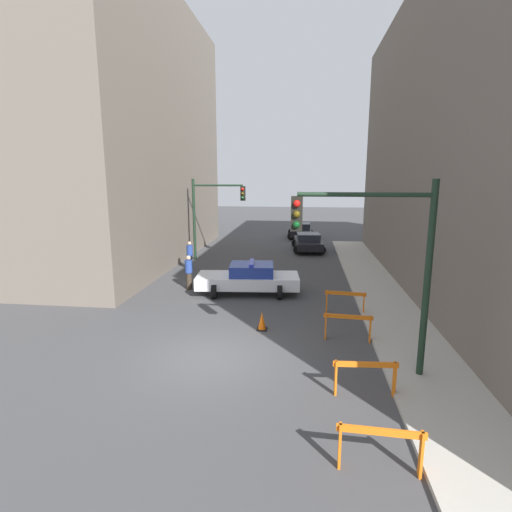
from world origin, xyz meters
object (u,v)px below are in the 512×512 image
barrier_corner (345,299)px  barrier_back (348,323)px  barrier_mid (365,372)px  parked_car_mid (301,230)px  traffic_light_far (210,208)px  pedestrian_crossing (189,272)px  police_car (249,278)px  pedestrian_corner (190,255)px  barrier_front (380,442)px  traffic_cone (262,321)px  traffic_light_near (383,249)px  parked_car_near (308,242)px

barrier_corner → barrier_back: bearing=-93.5°
barrier_mid → parked_car_mid: bearing=94.3°
barrier_mid → barrier_back: same height
traffic_light_far → pedestrian_crossing: bearing=-85.5°
parked_car_mid → barrier_corner: (2.02, -19.79, -0.06)m
police_car → parked_car_mid: size_ratio=1.12×
pedestrian_corner → barrier_corner: size_ratio=1.04×
pedestrian_corner → barrier_front: bearing=146.3°
barrier_back → traffic_cone: 3.00m
barrier_corner → traffic_cone: 3.75m
traffic_light_far → barrier_front: traffic_light_far is taller
traffic_light_far → pedestrian_corner: size_ratio=3.13×
traffic_light_near → barrier_mid: 3.14m
pedestrian_crossing → traffic_light_far: bearing=-24.1°
parked_car_near → parked_car_mid: bearing=91.0°
parked_car_mid → barrier_corner: bearing=-85.4°
barrier_corner → barrier_mid: bearing=-90.8°
traffic_light_near → barrier_mid: bearing=-112.0°
traffic_light_far → parked_car_near: (6.28, 3.85, -2.72)m
parked_car_near → barrier_back: parked_car_near is taller
barrier_corner → police_car: bearing=151.2°
police_car → parked_car_near: police_car is taller
pedestrian_corner → barrier_corner: bearing=169.8°
parked_car_near → parked_car_mid: size_ratio=1.02×
parked_car_near → barrier_corner: bearing=-88.7°
traffic_light_far → barrier_back: size_ratio=3.25×
pedestrian_corner → traffic_cone: 10.20m
traffic_light_far → parked_car_near: 7.86m
traffic_light_far → parked_car_mid: (5.66, 10.21, -2.72)m
barrier_front → traffic_cone: bearing=113.5°
traffic_light_near → traffic_light_far: (-8.03, 14.60, -0.13)m
parked_car_near → traffic_light_near: bearing=-89.2°
barrier_mid → traffic_cone: size_ratio=2.44×
police_car → pedestrian_corner: 5.98m
traffic_light_near → parked_car_mid: (-2.37, 24.80, -2.86)m
parked_car_mid → barrier_mid: (1.93, -25.90, -0.06)m
parked_car_near → barrier_front: size_ratio=2.77×
pedestrian_crossing → barrier_back: (6.97, -5.32, -0.24)m
traffic_cone → police_car: bearing=104.0°
barrier_mid → barrier_back: (-0.08, 3.40, 0.00)m
traffic_cone → pedestrian_crossing: bearing=130.6°
pedestrian_corner → traffic_cone: size_ratio=2.53×
traffic_cone → parked_car_near: bearing=83.8°
pedestrian_corner → traffic_cone: bearing=149.2°
pedestrian_crossing → barrier_back: 8.77m
traffic_light_far → parked_car_mid: bearing=61.0°
police_car → barrier_corner: 4.78m
police_car → pedestrian_crossing: (-2.95, 0.32, 0.14)m
police_car → parked_car_near: bearing=-19.3°
parked_car_mid → barrier_front: 28.61m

